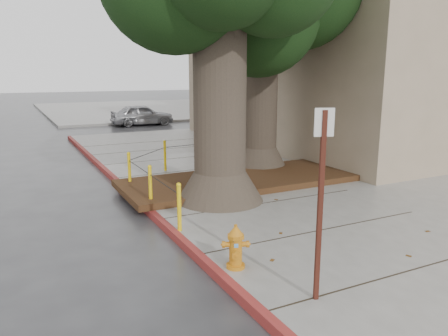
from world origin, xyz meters
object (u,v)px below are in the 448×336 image
object	(u,v)px
fire_hydrant	(236,247)
signpost	(321,195)
car_silver	(142,115)
car_red	(260,112)

from	to	relation	value
fire_hydrant	signpost	distance (m)	1.78
signpost	car_silver	bearing A→B (deg)	99.10
signpost	fire_hydrant	bearing A→B (deg)	130.65
car_silver	car_red	distance (m)	7.41
signpost	car_silver	distance (m)	21.74
car_red	car_silver	bearing A→B (deg)	74.35
signpost	car_silver	xyz separation A→B (m)	(3.93, 21.36, -0.96)
car_silver	car_red	world-z (taller)	car_silver
fire_hydrant	car_silver	world-z (taller)	car_silver
car_silver	car_red	size ratio (longest dim) A/B	0.97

